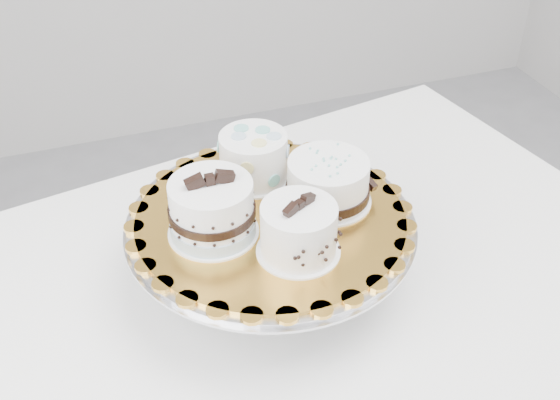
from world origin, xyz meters
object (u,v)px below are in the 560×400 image
object	(u,v)px
cake_swirl	(299,231)
cake_ribbon	(329,183)
table	(284,323)
cake_banded	(212,211)
cake_board	(271,217)
cake_stand	(271,238)
cake_dots	(254,157)

from	to	relation	value
cake_swirl	cake_ribbon	distance (m)	0.12
table	cake_banded	size ratio (longest dim) A/B	10.37
table	cake_banded	distance (m)	0.26
cake_swirl	table	bearing A→B (deg)	57.92
table	cake_swirl	bearing A→B (deg)	-104.92
cake_board	cake_ribbon	xyz separation A→B (m)	(0.09, 0.01, 0.03)
table	cake_stand	world-z (taller)	cake_stand
cake_ribbon	cake_swirl	bearing A→B (deg)	-147.46
cake_stand	cake_ribbon	world-z (taller)	cake_ribbon
table	cake_dots	xyz separation A→B (m)	(-0.01, 0.11, 0.24)
cake_stand	cake_banded	size ratio (longest dim) A/B	3.32
cake_banded	cake_dots	bearing A→B (deg)	49.34
cake_swirl	cake_banded	distance (m)	0.12
table	cake_dots	world-z (taller)	cake_dots
cake_ribbon	cake_board	bearing A→B (deg)	168.23
cake_board	cake_swirl	distance (m)	0.09
table	cake_board	world-z (taller)	cake_board
table	cake_banded	bearing A→B (deg)	164.22
cake_stand	cake_board	world-z (taller)	cake_board
cake_stand	cake_banded	xyz separation A→B (m)	(-0.08, -0.01, 0.08)
table	cake_board	distance (m)	0.20
cake_stand	cake_ribbon	size ratio (longest dim) A/B	2.88
table	cake_board	xyz separation A→B (m)	(-0.01, 0.02, 0.20)
cake_stand	cake_dots	size ratio (longest dim) A/B	3.35
table	cake_swirl	world-z (taller)	cake_swirl
cake_board	cake_swirl	xyz separation A→B (m)	(0.01, -0.08, 0.04)
cake_dots	table	bearing A→B (deg)	-75.72
cake_swirl	cake_banded	bearing A→B (deg)	113.99
table	cake_swirl	size ratio (longest dim) A/B	9.61
cake_stand	cake_banded	world-z (taller)	cake_banded
cake_stand	cake_swirl	size ratio (longest dim) A/B	3.08
cake_dots	cake_ribbon	world-z (taller)	cake_dots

